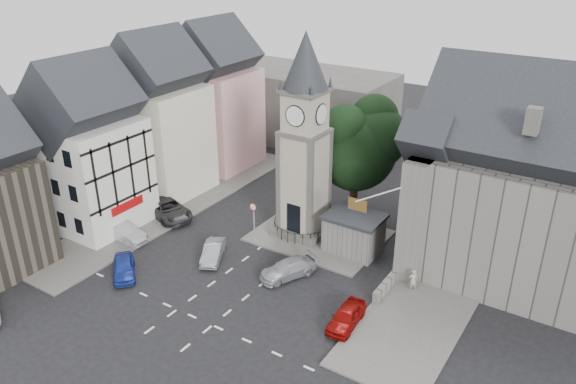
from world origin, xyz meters
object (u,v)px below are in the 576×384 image
Objects in this scene: clock_tower at (305,139)px; stone_shelter at (354,233)px; car_east_red at (346,316)px; pedestrian at (413,280)px; car_west_blue at (124,267)px.

stone_shelter is (4.80, -0.49, -6.57)m from clock_tower.
car_east_red is 2.26× the size of pedestrian.
stone_shelter is 17.21m from car_west_blue.
clock_tower is at bearing -55.13° from pedestrian.
car_east_red is (3.77, -8.39, -0.90)m from stone_shelter.
car_east_red is at bearing -35.60° from car_west_blue.
car_west_blue is 16.47m from car_east_red.
car_west_blue is at bearing -135.69° from stone_shelter.
clock_tower is 13.28m from pedestrian.
car_west_blue is at bearing -171.28° from car_east_red.
clock_tower is 14.43m from car_east_red.
car_west_blue is (-12.30, -12.01, -0.91)m from stone_shelter.
pedestrian is at bearing 66.11° from car_east_red.
stone_shelter is 9.24m from car_east_red.
clock_tower is 8.15m from stone_shelter.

